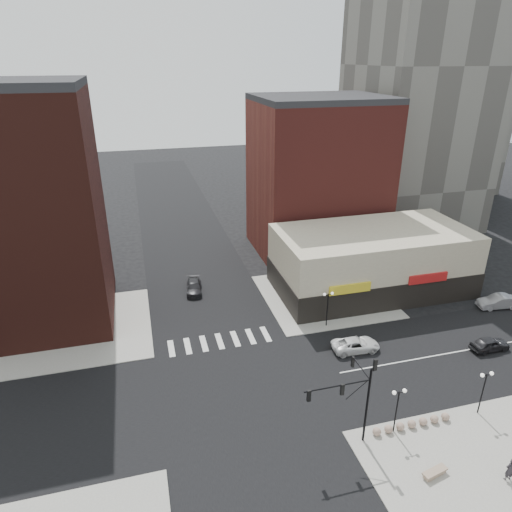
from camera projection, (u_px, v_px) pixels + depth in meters
name	position (u px, v px, depth m)	size (l,w,h in m)	color
ground	(238.00, 391.00, 41.22)	(240.00, 240.00, 0.00)	black
road_ew	(238.00, 391.00, 41.22)	(200.00, 14.00, 0.02)	black
road_ns	(238.00, 391.00, 41.22)	(14.00, 200.00, 0.02)	black
sidewalk_nw	(81.00, 329.00, 50.56)	(15.00, 15.00, 0.12)	gray
sidewalk_ne	(324.00, 296.00, 57.45)	(15.00, 15.00, 0.12)	gray
sidewalk_se	(499.00, 479.00, 32.64)	(18.00, 14.00, 0.12)	gray
building_nw	(21.00, 214.00, 47.99)	(16.00, 15.00, 25.00)	#3C1813
building_ne_midrise	(317.00, 180.00, 67.35)	(18.00, 15.00, 22.00)	maroon
building_ne_row	(371.00, 265.00, 58.13)	(24.20, 12.20, 8.00)	beige
traffic_signal	(355.00, 390.00, 34.02)	(5.59, 3.09, 7.77)	black
street_lamp_se_a	(398.00, 400.00, 35.44)	(1.22, 0.32, 4.16)	black
street_lamp_se_b	(485.00, 382.00, 37.34)	(1.22, 0.32, 4.16)	black
street_lamp_ne	(328.00, 300.00, 49.81)	(1.22, 0.32, 4.16)	black
bollard_row	(412.00, 424.00, 36.98)	(6.97, 0.67, 0.67)	gray
white_suv	(356.00, 345.00, 46.70)	(2.26, 4.91, 1.36)	silver
dark_sedan_east	(490.00, 344.00, 46.76)	(1.66, 4.12, 1.40)	black
silver_sedan	(498.00, 302.00, 54.61)	(1.69, 4.84, 1.60)	gray
dark_sedan_north	(194.00, 287.00, 58.31)	(1.90, 4.68, 1.36)	black
pedestrian	(510.00, 469.00, 32.17)	(0.70, 0.46, 1.92)	#29262B
stone_bench	(435.00, 473.00, 32.76)	(2.09, 1.01, 0.47)	gray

